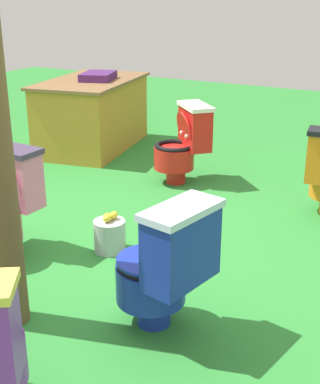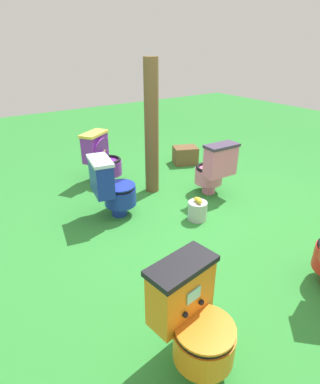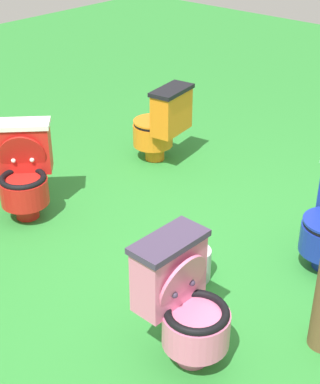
{
  "view_description": "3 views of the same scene",
  "coord_description": "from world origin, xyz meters",
  "px_view_note": "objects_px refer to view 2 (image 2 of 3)",
  "views": [
    {
      "loc": [
        -2.75,
        -1.89,
        1.68
      ],
      "look_at": [
        0.32,
        -0.17,
        0.36
      ],
      "focal_mm": 50.07,
      "sensor_mm": 36.0,
      "label": 1
    },
    {
      "loc": [
        2.31,
        -2.07,
        1.87
      ],
      "look_at": [
        -0.12,
        -0.42,
        0.44
      ],
      "focal_mm": 29.13,
      "sensor_mm": 36.0,
      "label": 2
    },
    {
      "loc": [
        -1.94,
        2.54,
        2.42
      ],
      "look_at": [
        0.33,
        -0.02,
        0.5
      ],
      "focal_mm": 54.66,
      "sensor_mm": 36.0,
      "label": 3
    }
  ],
  "objects_px": {
    "wooden_post": "(152,129)",
    "toilet_purple": "(102,158)",
    "toilet_orange": "(193,319)",
    "toilet_blue": "(112,187)",
    "lemon_bucket": "(197,210)",
    "toilet_pink": "(214,168)",
    "small_crate": "(185,155)"
  },
  "relations": [
    {
      "from": "toilet_orange",
      "to": "toilet_purple",
      "type": "distance_m",
      "value": 3.01
    },
    {
      "from": "toilet_blue",
      "to": "toilet_purple",
      "type": "height_order",
      "value": "same"
    },
    {
      "from": "toilet_pink",
      "to": "wooden_post",
      "type": "bearing_deg",
      "value": 138.27
    },
    {
      "from": "toilet_pink",
      "to": "lemon_bucket",
      "type": "xyz_separation_m",
      "value": [
        0.38,
        -0.59,
        -0.26
      ]
    },
    {
      "from": "toilet_blue",
      "to": "lemon_bucket",
      "type": "bearing_deg",
      "value": 62.06
    },
    {
      "from": "toilet_orange",
      "to": "lemon_bucket",
      "type": "bearing_deg",
      "value": -139.98
    },
    {
      "from": "toilet_blue",
      "to": "small_crate",
      "type": "xyz_separation_m",
      "value": [
        -0.91,
        1.78,
        -0.23
      ]
    },
    {
      "from": "toilet_orange",
      "to": "wooden_post",
      "type": "relative_size",
      "value": 0.43
    },
    {
      "from": "lemon_bucket",
      "to": "toilet_orange",
      "type": "bearing_deg",
      "value": -41.43
    },
    {
      "from": "toilet_purple",
      "to": "lemon_bucket",
      "type": "distance_m",
      "value": 1.65
    },
    {
      "from": "toilet_blue",
      "to": "small_crate",
      "type": "height_order",
      "value": "toilet_blue"
    },
    {
      "from": "toilet_purple",
      "to": "lemon_bucket",
      "type": "xyz_separation_m",
      "value": [
        1.57,
        0.44,
        -0.26
      ]
    },
    {
      "from": "small_crate",
      "to": "lemon_bucket",
      "type": "relative_size",
      "value": 1.38
    },
    {
      "from": "toilet_pink",
      "to": "toilet_purple",
      "type": "xyz_separation_m",
      "value": [
        -1.19,
        -1.03,
        0.0
      ]
    },
    {
      "from": "toilet_blue",
      "to": "small_crate",
      "type": "bearing_deg",
      "value": 127.75
    },
    {
      "from": "toilet_purple",
      "to": "small_crate",
      "type": "relative_size",
      "value": 1.91
    },
    {
      "from": "toilet_pink",
      "to": "toilet_blue",
      "type": "xyz_separation_m",
      "value": [
        -0.23,
        -1.35,
        -0.0
      ]
    },
    {
      "from": "toilet_pink",
      "to": "toilet_blue",
      "type": "bearing_deg",
      "value": 172.08
    },
    {
      "from": "toilet_blue",
      "to": "lemon_bucket",
      "type": "relative_size",
      "value": 2.63
    },
    {
      "from": "toilet_purple",
      "to": "small_crate",
      "type": "height_order",
      "value": "toilet_purple"
    },
    {
      "from": "toilet_orange",
      "to": "lemon_bucket",
      "type": "xyz_separation_m",
      "value": [
        -1.34,
        1.19,
        -0.25
      ]
    },
    {
      "from": "toilet_blue",
      "to": "wooden_post",
      "type": "relative_size",
      "value": 0.43
    },
    {
      "from": "small_crate",
      "to": "lemon_bucket",
      "type": "height_order",
      "value": "small_crate"
    },
    {
      "from": "wooden_post",
      "to": "toilet_purple",
      "type": "bearing_deg",
      "value": -145.5
    },
    {
      "from": "small_crate",
      "to": "toilet_orange",
      "type": "bearing_deg",
      "value": -37.6
    },
    {
      "from": "toilet_purple",
      "to": "wooden_post",
      "type": "bearing_deg",
      "value": 90.72
    },
    {
      "from": "toilet_pink",
      "to": "toilet_blue",
      "type": "height_order",
      "value": "same"
    },
    {
      "from": "toilet_purple",
      "to": "lemon_bucket",
      "type": "bearing_deg",
      "value": 71.81
    },
    {
      "from": "toilet_orange",
      "to": "toilet_pink",
      "type": "relative_size",
      "value": 1.0
    },
    {
      "from": "toilet_blue",
      "to": "toilet_purple",
      "type": "bearing_deg",
      "value": 172.2
    },
    {
      "from": "toilet_blue",
      "to": "toilet_pink",
      "type": "bearing_deg",
      "value": 91.2
    },
    {
      "from": "lemon_bucket",
      "to": "wooden_post",
      "type": "bearing_deg",
      "value": -179.53
    }
  ]
}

